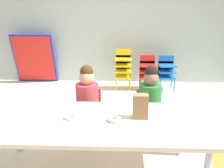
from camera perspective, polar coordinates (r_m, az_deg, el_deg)
ground_plane at (r=2.79m, az=-2.32°, el=-14.32°), size 5.27×5.10×0.02m
back_wall at (r=4.93m, az=-0.02°, el=16.25°), size 5.27×0.10×2.72m
craft_table at (r=1.98m, az=-4.88°, el=-10.25°), size 1.92×0.83×0.58m
seated_child_near_camera at (r=2.57m, az=-6.37°, el=-3.20°), size 0.33×0.33×0.92m
seated_child_middle_seat at (r=2.57m, az=9.75°, el=-3.39°), size 0.32×0.31×0.92m
kid_chair_yellow_stack at (r=4.49m, az=2.91°, el=4.47°), size 0.32×0.30×0.80m
kid_chair_red_stack at (r=4.54m, az=9.16°, el=3.61°), size 0.32×0.30×0.68m
kid_chair_blue_stack at (r=4.60m, az=13.89°, el=3.51°), size 0.32×0.30×0.68m
folded_activity_table at (r=5.17m, az=-19.41°, el=6.14°), size 0.90×0.29×1.09m
paper_bag_brown at (r=1.95m, az=7.34°, el=-5.76°), size 0.13×0.09×0.22m
paper_plate_near_edge at (r=2.00m, az=-10.72°, el=-8.72°), size 0.18×0.18×0.01m
donut_powdered_on_plate at (r=1.99m, az=-10.76°, el=-8.21°), size 0.12×0.12×0.03m
donut_powdered_loose at (r=1.93m, az=0.49°, el=-9.04°), size 0.12×0.12×0.03m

